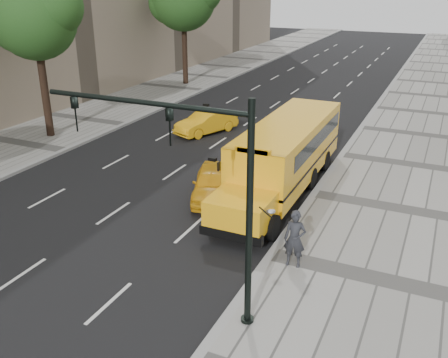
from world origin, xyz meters
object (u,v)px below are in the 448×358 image
at_px(taxi_near, 213,183).
at_px(taxi_far, 206,122).
at_px(school_bus, 286,151).
at_px(pedestrian, 295,239).
at_px(tree_b, 36,17).
at_px(traffic_signal, 199,181).

relative_size(taxi_near, taxi_far, 0.98).
relative_size(school_bus, taxi_near, 2.89).
height_order(school_bus, pedestrian, school_bus).
height_order(taxi_near, taxi_far, taxi_near).
xyz_separation_m(tree_b, school_bus, (14.91, -1.34, -5.09)).
bearing_deg(traffic_signal, pedestrian, 62.45).
bearing_deg(pedestrian, tree_b, 151.26).
xyz_separation_m(taxi_near, traffic_signal, (3.20, -7.33, 3.41)).
xyz_separation_m(school_bus, traffic_signal, (0.69, -9.71, 2.33)).
height_order(taxi_near, pedestrian, pedestrian).
bearing_deg(taxi_far, traffic_signal, -41.02).
distance_m(tree_b, school_bus, 15.81).
xyz_separation_m(tree_b, taxi_far, (7.93, 4.68, -6.17)).
height_order(tree_b, taxi_far, tree_b).
height_order(tree_b, pedestrian, tree_b).
xyz_separation_m(taxi_far, pedestrian, (9.39, -12.45, 0.45)).
bearing_deg(taxi_far, tree_b, -126.47).
bearing_deg(school_bus, tree_b, 174.88).
height_order(pedestrian, traffic_signal, traffic_signal).
bearing_deg(tree_b, pedestrian, -24.15).
bearing_deg(traffic_signal, tree_b, 144.71).
relative_size(pedestrian, traffic_signal, 0.30).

